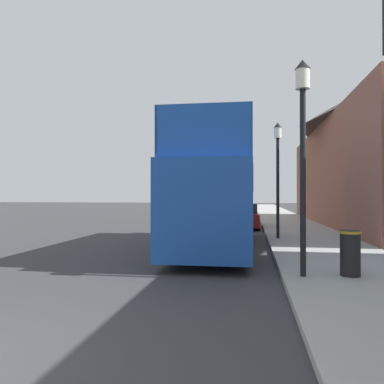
# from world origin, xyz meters

# --- Properties ---
(ground_plane) EXTENTS (144.00, 144.00, 0.00)m
(ground_plane) POSITION_xyz_m (0.00, 21.00, 0.00)
(ground_plane) COLOR #333335
(sidewalk) EXTENTS (3.69, 108.00, 0.14)m
(sidewalk) POSITION_xyz_m (6.48, 18.00, 0.07)
(sidewalk) COLOR #999993
(sidewalk) RESTS_ON ground_plane
(brick_terrace_rear) EXTENTS (6.00, 23.81, 8.88)m
(brick_terrace_rear) POSITION_xyz_m (11.33, 22.01, 4.44)
(brick_terrace_rear) COLOR #935642
(brick_terrace_rear) RESTS_ON ground_plane
(tour_bus) EXTENTS (2.63, 10.04, 4.30)m
(tour_bus) POSITION_xyz_m (2.69, 10.64, 1.89)
(tour_bus) COLOR #19479E
(tour_bus) RESTS_ON ground_plane
(parked_car_ahead_of_bus) EXTENTS (1.93, 4.07, 1.48)m
(parked_car_ahead_of_bus) POSITION_xyz_m (3.48, 19.03, 0.68)
(parked_car_ahead_of_bus) COLOR maroon
(parked_car_ahead_of_bus) RESTS_ON ground_plane
(lamp_post_nearest) EXTENTS (0.35, 0.35, 4.91)m
(lamp_post_nearest) POSITION_xyz_m (5.10, 5.31, 3.51)
(lamp_post_nearest) COLOR black
(lamp_post_nearest) RESTS_ON sidewalk
(lamp_post_second) EXTENTS (0.35, 0.35, 4.94)m
(lamp_post_second) POSITION_xyz_m (5.08, 12.91, 3.53)
(lamp_post_second) COLOR black
(lamp_post_second) RESTS_ON sidewalk
(litter_bin) EXTENTS (0.48, 0.48, 1.03)m
(litter_bin) POSITION_xyz_m (6.16, 5.51, 0.69)
(litter_bin) COLOR black
(litter_bin) RESTS_ON sidewalk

